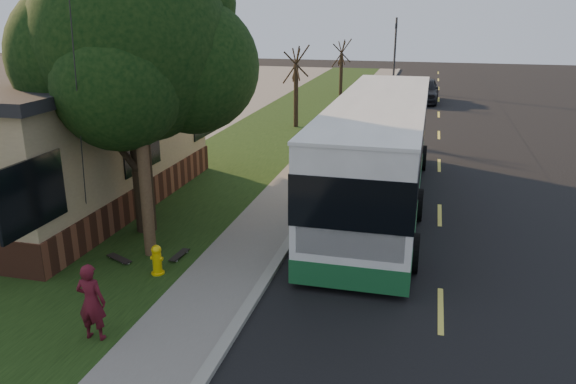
# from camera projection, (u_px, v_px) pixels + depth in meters

# --- Properties ---
(ground) EXTENTS (120.00, 120.00, 0.00)m
(ground) POSITION_uv_depth(u_px,v_px,m) (261.00, 289.00, 12.92)
(ground) COLOR black
(ground) RESTS_ON ground
(road) EXTENTS (8.00, 80.00, 0.01)m
(road) POSITION_uv_depth(u_px,v_px,m) (439.00, 179.00, 21.19)
(road) COLOR black
(road) RESTS_ON ground
(curb) EXTENTS (0.25, 80.00, 0.12)m
(curb) POSITION_uv_depth(u_px,v_px,m) (335.00, 171.00, 22.11)
(curb) COLOR gray
(curb) RESTS_ON ground
(sidewalk) EXTENTS (2.00, 80.00, 0.08)m
(sidewalk) POSITION_uv_depth(u_px,v_px,m) (310.00, 169.00, 22.35)
(sidewalk) COLOR slate
(sidewalk) RESTS_ON ground
(grass_verge) EXTENTS (5.00, 80.00, 0.07)m
(grass_verge) POSITION_uv_depth(u_px,v_px,m) (227.00, 164.00, 23.17)
(grass_verge) COLOR black
(grass_verge) RESTS_ON ground
(building_lot) EXTENTS (15.00, 80.00, 0.04)m
(building_lot) POSITION_uv_depth(u_px,v_px,m) (20.00, 150.00, 25.51)
(building_lot) COLOR slate
(building_lot) RESTS_ON ground
(fire_hydrant) EXTENTS (0.32, 0.32, 0.74)m
(fire_hydrant) POSITION_uv_depth(u_px,v_px,m) (157.00, 260.00, 13.39)
(fire_hydrant) COLOR yellow
(fire_hydrant) RESTS_ON grass_verge
(utility_pole) EXTENTS (2.86, 3.21, 9.07)m
(utility_pole) POSITION_uv_depth(u_px,v_px,m) (136.00, 76.00, 13.16)
(utility_pole) COLOR #473321
(utility_pole) RESTS_ON ground
(leafy_tree) EXTENTS (6.30, 6.00, 7.80)m
(leafy_tree) POSITION_uv_depth(u_px,v_px,m) (136.00, 47.00, 14.72)
(leafy_tree) COLOR black
(leafy_tree) RESTS_ON grass_verge
(bare_tree_near) EXTENTS (1.38, 1.21, 4.31)m
(bare_tree_near) POSITION_uv_depth(u_px,v_px,m) (296.00, 88.00, 29.64)
(bare_tree_near) COLOR black
(bare_tree_near) RESTS_ON grass_verge
(bare_tree_far) EXTENTS (1.38, 1.21, 4.03)m
(bare_tree_far) POSITION_uv_depth(u_px,v_px,m) (341.00, 68.00, 40.62)
(bare_tree_far) COLOR black
(bare_tree_far) RESTS_ON grass_verge
(traffic_signal) EXTENTS (0.18, 0.22, 5.50)m
(traffic_signal) POSITION_uv_depth(u_px,v_px,m) (395.00, 49.00, 43.13)
(traffic_signal) COLOR #2D2D30
(traffic_signal) RESTS_ON ground
(transit_bus) EXTENTS (2.97, 12.88, 3.48)m
(transit_bus) POSITION_uv_depth(u_px,v_px,m) (379.00, 150.00, 17.84)
(transit_bus) COLOR silver
(transit_bus) RESTS_ON ground
(skateboarder) EXTENTS (0.59, 0.40, 1.56)m
(skateboarder) POSITION_uv_depth(u_px,v_px,m) (91.00, 302.00, 10.63)
(skateboarder) COLOR #4E0F1B
(skateboarder) RESTS_ON grass_verge
(skateboard_main) EXTENTS (0.25, 0.80, 0.07)m
(skateboard_main) POSITION_uv_depth(u_px,v_px,m) (179.00, 255.00, 14.38)
(skateboard_main) COLOR black
(skateboard_main) RESTS_ON grass_verge
(skateboard_spare) EXTENTS (0.83, 0.54, 0.08)m
(skateboard_spare) POSITION_uv_depth(u_px,v_px,m) (119.00, 259.00, 14.17)
(skateboard_spare) COLOR black
(skateboard_spare) RESTS_ON grass_verge
(dumpster) EXTENTS (1.71, 1.49, 1.31)m
(dumpster) POSITION_uv_depth(u_px,v_px,m) (74.00, 185.00, 18.23)
(dumpster) COLOR black
(dumpster) RESTS_ON building_lot
(distant_car) EXTENTS (2.09, 4.90, 1.65)m
(distant_car) POSITION_uv_depth(u_px,v_px,m) (424.00, 90.00, 38.43)
(distant_car) COLOR black
(distant_car) RESTS_ON ground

